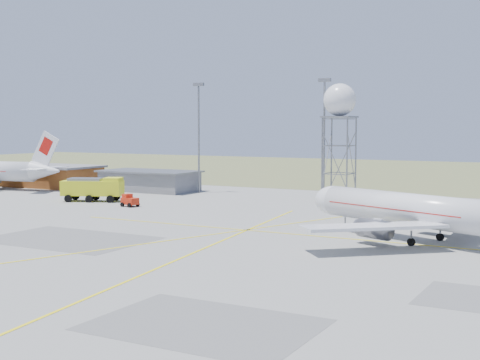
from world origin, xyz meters
The scene contains 10 objects.
ground centered at (0.00, 0.00, 0.00)m, with size 400.00×400.00×0.00m, color #9A9A95.
grass_strip centered at (0.00, 140.00, 0.01)m, with size 400.00×120.00×0.03m, color #5E703D.
building_orange centered at (-75.00, 62.00, 2.17)m, with size 33.00×12.00×4.30m.
building_grey centered at (-45.00, 64.00, 1.97)m, with size 19.00×10.00×3.90m.
mast_a centered at (-35.00, 66.00, 12.07)m, with size 2.20×0.50×20.50m.
mast_b centered at (-10.00, 66.00, 12.07)m, with size 2.20×0.50×20.50m.
airliner_main centered at (14.20, 31.81, 3.31)m, with size 30.40×28.40×10.81m.
radar_tower centered at (-6.88, 64.88, 10.93)m, with size 5.38×5.38×19.48m.
fire_truck centered at (-42.39, 45.08, 1.92)m, with size 10.50×6.88×3.99m.
baggage_tug centered at (-32.70, 42.12, 0.74)m, with size 2.76×2.37×1.95m.
Camera 1 is at (31.68, -40.06, 12.49)m, focal length 50.00 mm.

